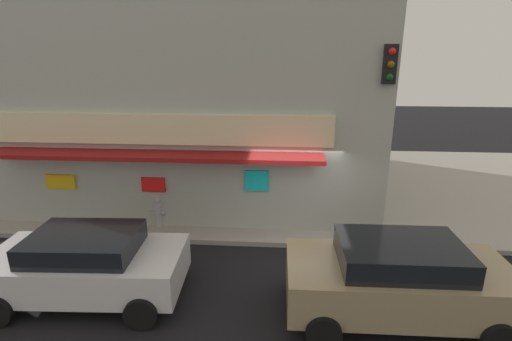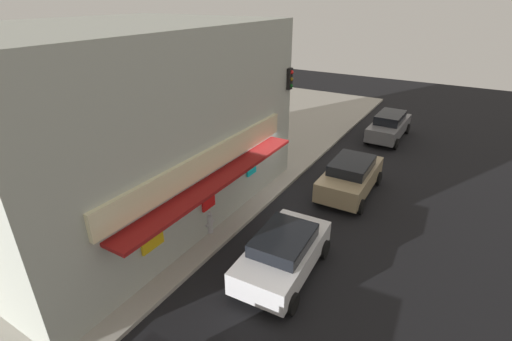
{
  "view_description": "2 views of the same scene",
  "coord_description": "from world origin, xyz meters",
  "px_view_note": "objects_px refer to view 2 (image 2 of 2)",
  "views": [
    {
      "loc": [
        -0.38,
        -9.17,
        5.04
      ],
      "look_at": [
        -1.14,
        1.26,
        1.77
      ],
      "focal_mm": 26.68,
      "sensor_mm": 36.0,
      "label": 1
    },
    {
      "loc": [
        -12.88,
        -6.49,
        8.15
      ],
      "look_at": [
        -1.34,
        0.4,
        1.71
      ],
      "focal_mm": 25.76,
      "sensor_mm": 36.0,
      "label": 2
    }
  ],
  "objects_px": {
    "potted_plant_by_doorway": "(115,254)",
    "parked_car_white": "(283,253)",
    "traffic_light": "(285,105)",
    "potted_plant_by_window": "(151,222)",
    "trash_can": "(228,179)",
    "fire_hydrant": "(210,222)",
    "pedestrian": "(200,185)",
    "parked_car_grey": "(389,126)",
    "parked_car_tan": "(351,176)"
  },
  "relations": [
    {
      "from": "fire_hydrant",
      "to": "parked_car_white",
      "type": "height_order",
      "value": "parked_car_white"
    },
    {
      "from": "potted_plant_by_window",
      "to": "parked_car_grey",
      "type": "distance_m",
      "value": 16.03
    },
    {
      "from": "potted_plant_by_window",
      "to": "parked_car_grey",
      "type": "bearing_deg",
      "value": -18.1
    },
    {
      "from": "trash_can",
      "to": "potted_plant_by_doorway",
      "type": "relative_size",
      "value": 0.8
    },
    {
      "from": "fire_hydrant",
      "to": "trash_can",
      "type": "bearing_deg",
      "value": 23.73
    },
    {
      "from": "fire_hydrant",
      "to": "parked_car_white",
      "type": "distance_m",
      "value": 3.29
    },
    {
      "from": "parked_car_white",
      "to": "potted_plant_by_doorway",
      "type": "bearing_deg",
      "value": 120.99
    },
    {
      "from": "pedestrian",
      "to": "potted_plant_by_window",
      "type": "relative_size",
      "value": 1.87
    },
    {
      "from": "traffic_light",
      "to": "potted_plant_by_window",
      "type": "distance_m",
      "value": 8.1
    },
    {
      "from": "trash_can",
      "to": "parked_car_grey",
      "type": "bearing_deg",
      "value": -23.84
    },
    {
      "from": "parked_car_white",
      "to": "parked_car_tan",
      "type": "distance_m",
      "value": 6.3
    },
    {
      "from": "pedestrian",
      "to": "parked_car_white",
      "type": "height_order",
      "value": "pedestrian"
    },
    {
      "from": "parked_car_white",
      "to": "parked_car_grey",
      "type": "height_order",
      "value": "parked_car_grey"
    },
    {
      "from": "traffic_light",
      "to": "parked_car_grey",
      "type": "height_order",
      "value": "traffic_light"
    },
    {
      "from": "fire_hydrant",
      "to": "potted_plant_by_doorway",
      "type": "xyz_separation_m",
      "value": [
        -3.17,
        1.3,
        0.19
      ]
    },
    {
      "from": "pedestrian",
      "to": "traffic_light",
      "type": "bearing_deg",
      "value": -14.96
    },
    {
      "from": "fire_hydrant",
      "to": "parked_car_tan",
      "type": "distance_m",
      "value": 6.8
    },
    {
      "from": "trash_can",
      "to": "parked_car_white",
      "type": "distance_m",
      "value": 6.03
    },
    {
      "from": "potted_plant_by_doorway",
      "to": "traffic_light",
      "type": "bearing_deg",
      "value": -7.08
    },
    {
      "from": "potted_plant_by_window",
      "to": "parked_car_white",
      "type": "height_order",
      "value": "parked_car_white"
    },
    {
      "from": "fire_hydrant",
      "to": "trash_can",
      "type": "height_order",
      "value": "fire_hydrant"
    },
    {
      "from": "potted_plant_by_doorway",
      "to": "parked_car_grey",
      "type": "distance_m",
      "value": 17.77
    },
    {
      "from": "potted_plant_by_window",
      "to": "parked_car_tan",
      "type": "xyz_separation_m",
      "value": [
        7.11,
        -5.13,
        0.15
      ]
    },
    {
      "from": "potted_plant_by_window",
      "to": "parked_car_tan",
      "type": "relative_size",
      "value": 0.22
    },
    {
      "from": "traffic_light",
      "to": "parked_car_white",
      "type": "bearing_deg",
      "value": -152.83
    },
    {
      "from": "parked_car_white",
      "to": "parked_car_tan",
      "type": "height_order",
      "value": "parked_car_tan"
    },
    {
      "from": "parked_car_tan",
      "to": "potted_plant_by_window",
      "type": "bearing_deg",
      "value": 144.17
    },
    {
      "from": "traffic_light",
      "to": "parked_car_tan",
      "type": "bearing_deg",
      "value": -95.14
    },
    {
      "from": "trash_can",
      "to": "pedestrian",
      "type": "bearing_deg",
      "value": -179.63
    },
    {
      "from": "potted_plant_by_doorway",
      "to": "parked_car_white",
      "type": "relative_size",
      "value": 0.26
    },
    {
      "from": "trash_can",
      "to": "parked_car_white",
      "type": "xyz_separation_m",
      "value": [
        -3.75,
        -4.71,
        0.24
      ]
    },
    {
      "from": "pedestrian",
      "to": "parked_car_grey",
      "type": "height_order",
      "value": "pedestrian"
    },
    {
      "from": "trash_can",
      "to": "potted_plant_by_window",
      "type": "xyz_separation_m",
      "value": [
        -4.55,
        0.26,
        0.14
      ]
    },
    {
      "from": "traffic_light",
      "to": "parked_car_grey",
      "type": "relative_size",
      "value": 1.15
    },
    {
      "from": "fire_hydrant",
      "to": "potted_plant_by_doorway",
      "type": "bearing_deg",
      "value": 157.65
    },
    {
      "from": "potted_plant_by_doorway",
      "to": "parked_car_grey",
      "type": "relative_size",
      "value": 0.23
    },
    {
      "from": "trash_can",
      "to": "parked_car_grey",
      "type": "xyz_separation_m",
      "value": [
        10.68,
        -4.72,
        0.28
      ]
    },
    {
      "from": "traffic_light",
      "to": "trash_can",
      "type": "distance_m",
      "value": 4.33
    },
    {
      "from": "potted_plant_by_window",
      "to": "parked_car_white",
      "type": "bearing_deg",
      "value": -80.78
    },
    {
      "from": "fire_hydrant",
      "to": "parked_car_grey",
      "type": "relative_size",
      "value": 0.19
    },
    {
      "from": "fire_hydrant",
      "to": "pedestrian",
      "type": "bearing_deg",
      "value": 47.82
    },
    {
      "from": "fire_hydrant",
      "to": "potted_plant_by_window",
      "type": "relative_size",
      "value": 0.94
    },
    {
      "from": "fire_hydrant",
      "to": "traffic_light",
      "type": "bearing_deg",
      "value": 1.3
    },
    {
      "from": "potted_plant_by_doorway",
      "to": "parked_car_tan",
      "type": "xyz_separation_m",
      "value": [
        9.04,
        -4.72,
        0.08
      ]
    },
    {
      "from": "parked_car_grey",
      "to": "parked_car_tan",
      "type": "xyz_separation_m",
      "value": [
        -8.13,
        -0.15,
        0.01
      ]
    },
    {
      "from": "trash_can",
      "to": "pedestrian",
      "type": "height_order",
      "value": "pedestrian"
    },
    {
      "from": "pedestrian",
      "to": "parked_car_white",
      "type": "xyz_separation_m",
      "value": [
        -1.74,
        -4.7,
        -0.34
      ]
    },
    {
      "from": "pedestrian",
      "to": "parked_car_grey",
      "type": "relative_size",
      "value": 0.38
    },
    {
      "from": "fire_hydrant",
      "to": "parked_car_white",
      "type": "bearing_deg",
      "value": -97.54
    },
    {
      "from": "trash_can",
      "to": "parked_car_grey",
      "type": "height_order",
      "value": "parked_car_grey"
    }
  ]
}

